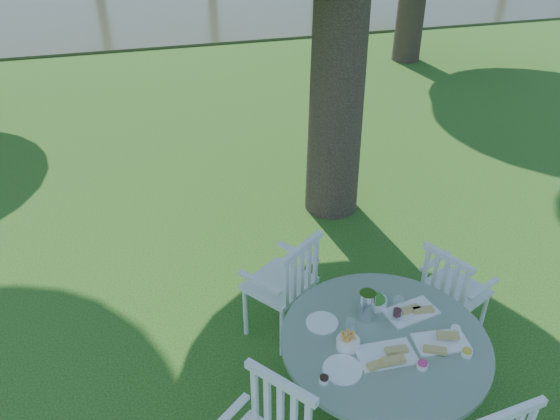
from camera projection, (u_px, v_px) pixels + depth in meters
The scene contains 5 objects.
ground at pixel (286, 295), 5.26m from camera, with size 140.00×140.00×0.00m, color #18420D.
table at pixel (383, 353), 3.81m from camera, with size 1.44×1.44×0.75m.
chair_ne at pixel (450, 288), 4.51m from camera, with size 0.59×0.61×0.93m.
chair_nw at pixel (289, 282), 4.51m from camera, with size 0.70×0.69×1.01m.
tableware at pixel (378, 325), 3.79m from camera, with size 1.10×0.75×0.23m.
Camera 1 is at (-1.14, -3.87, 3.48)m, focal length 35.00 mm.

